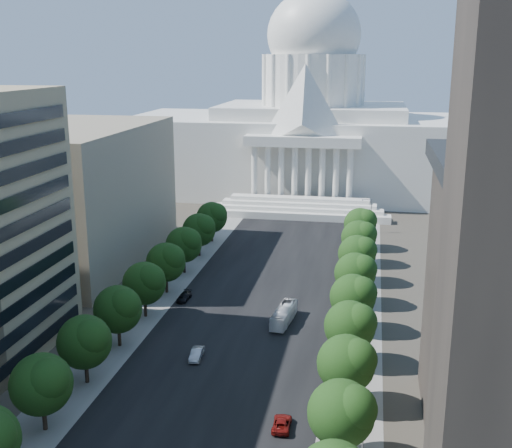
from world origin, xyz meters
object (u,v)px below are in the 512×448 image
Objects in this scene: city_bus at (284,315)px; car_dark_b at (184,297)px; car_silver at (197,354)px; car_red at (282,424)px.

car_dark_b is at bearing 167.19° from city_bus.
car_red is at bearing -50.03° from car_silver.
car_silver is 0.44× the size of city_bus.
city_bus is (11.18, 15.80, 0.69)m from car_silver.
car_silver is 0.97× the size of car_red.
car_red is 1.01× the size of car_dark_b.
car_red is 46.01m from car_dark_b.
car_silver is at bearing -66.07° from car_dark_b.
car_red is 32.39m from city_bus.
city_bus is (-4.21, 32.10, 0.79)m from car_red.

